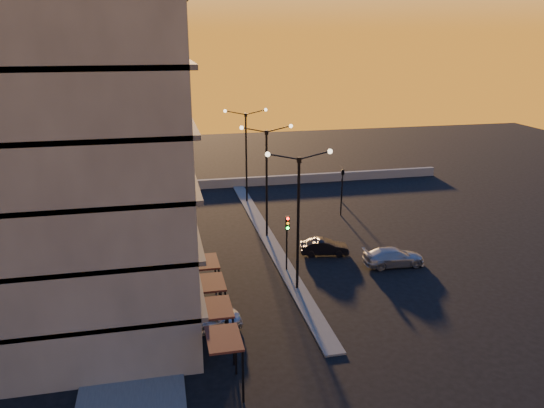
{
  "coord_description": "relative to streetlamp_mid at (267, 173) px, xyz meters",
  "views": [
    {
      "loc": [
        -8.5,
        -31.11,
        16.28
      ],
      "look_at": [
        -0.51,
        5.59,
        4.32
      ],
      "focal_mm": 35.0,
      "sensor_mm": 36.0,
      "label": 1
    }
  ],
  "objects": [
    {
      "name": "building",
      "position": [
        -14.0,
        -9.97,
        6.32
      ],
      "size": [
        14.35,
        17.08,
        25.0
      ],
      "color": "#635F57",
      "rests_on": "ground"
    },
    {
      "name": "sidewalk_west",
      "position": [
        -10.5,
        -6.0,
        -5.53
      ],
      "size": [
        5.0,
        40.0,
        0.12
      ],
      "primitive_type": "cube",
      "color": "#4D4E4B",
      "rests_on": "ground"
    },
    {
      "name": "parapet",
      "position": [
        2.0,
        16.0,
        -5.09
      ],
      "size": [
        44.0,
        0.5,
        1.0
      ],
      "primitive_type": "cube",
      "color": "slate",
      "rests_on": "ground"
    },
    {
      "name": "signal_east_a",
      "position": [
        8.0,
        4.0,
        -3.66
      ],
      "size": [
        0.13,
        0.16,
        3.6
      ],
      "color": "black",
      "rests_on": "ground"
    },
    {
      "name": "streetlamp_near",
      "position": [
        0.0,
        -10.0,
        0.0
      ],
      "size": [
        4.32,
        0.32,
        9.51
      ],
      "color": "black",
      "rests_on": "ground"
    },
    {
      "name": "car_sedan",
      "position": [
        3.6,
        -4.68,
        -4.98
      ],
      "size": [
        3.9,
        1.99,
        1.22
      ],
      "primitive_type": "imported",
      "rotation": [
        0.0,
        0.0,
        1.37
      ],
      "color": "black",
      "rests_on": "ground"
    },
    {
      "name": "car_wagon",
      "position": [
        8.0,
        -7.73,
        -4.93
      ],
      "size": [
        4.64,
        2.02,
        1.33
      ],
      "primitive_type": "imported",
      "rotation": [
        0.0,
        0.0,
        1.54
      ],
      "color": "#9A9DA1",
      "rests_on": "ground"
    },
    {
      "name": "streetlamp_far",
      "position": [
        0.0,
        10.0,
        0.0
      ],
      "size": [
        4.32,
        0.32,
        9.51
      ],
      "color": "black",
      "rests_on": "ground"
    },
    {
      "name": "streetlamp_mid",
      "position": [
        0.0,
        0.0,
        0.0
      ],
      "size": [
        4.32,
        0.32,
        9.51
      ],
      "color": "black",
      "rests_on": "ground"
    },
    {
      "name": "car_hatchback",
      "position": [
        -6.5,
        -13.96,
        -4.87
      ],
      "size": [
        4.48,
        2.38,
        1.45
      ],
      "primitive_type": "imported",
      "rotation": [
        0.0,
        0.0,
        1.73
      ],
      "color": "#ADAFB5",
      "rests_on": "ground"
    },
    {
      "name": "signal_east_b",
      "position": [
        9.5,
        8.0,
        -2.49
      ],
      "size": [
        0.42,
        1.99,
        3.6
      ],
      "color": "black",
      "rests_on": "ground"
    },
    {
      "name": "ground",
      "position": [
        0.0,
        -10.0,
        -5.59
      ],
      "size": [
        120.0,
        120.0,
        0.0
      ],
      "primitive_type": "plane",
      "color": "black",
      "rests_on": "ground"
    },
    {
      "name": "median",
      "position": [
        0.0,
        0.0,
        -5.53
      ],
      "size": [
        1.2,
        36.0,
        0.12
      ],
      "primitive_type": "cube",
      "color": "#4D4E4B",
      "rests_on": "ground"
    },
    {
      "name": "traffic_light_main",
      "position": [
        0.0,
        -7.13,
        -2.7
      ],
      "size": [
        0.28,
        0.44,
        4.25
      ],
      "color": "black",
      "rests_on": "ground"
    }
  ]
}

